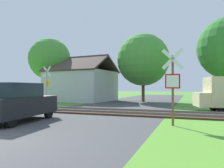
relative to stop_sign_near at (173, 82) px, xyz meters
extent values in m
cube|color=#424244|center=(-4.74, -3.50, -1.78)|extent=(8.35, 80.00, 0.01)
cube|color=#422D1E|center=(-4.74, 3.39, -1.73)|extent=(60.00, 2.60, 0.10)
cube|color=slate|center=(-4.74, 4.11, -1.62)|extent=(60.00, 0.08, 0.12)
cube|color=slate|center=(-4.74, 2.67, -1.62)|extent=(60.00, 0.08, 0.12)
cylinder|color=brown|center=(0.00, 0.03, -0.33)|extent=(0.10, 0.10, 2.90)
cube|color=red|center=(0.00, -0.04, 0.05)|extent=(0.60, 0.03, 0.60)
cube|color=white|center=(0.00, -0.06, 0.05)|extent=(0.49, 0.01, 0.49)
cube|color=white|center=(0.00, -0.04, 0.97)|extent=(0.88, 0.03, 0.88)
cube|color=white|center=(0.00, -0.04, 0.97)|extent=(0.88, 0.03, 0.88)
cylinder|color=#9E9EA5|center=(-10.10, 5.26, -0.24)|extent=(0.09, 0.09, 3.08)
cube|color=white|center=(-10.09, 5.32, 1.05)|extent=(0.86, 0.23, 0.88)
cube|color=white|center=(-10.09, 5.32, 1.05)|extent=(0.86, 0.23, 0.88)
cylinder|color=yellow|center=(-10.09, 5.33, 0.12)|extent=(0.63, 0.18, 0.64)
cube|color=#B7B7BC|center=(-11.19, 13.24, -0.07)|extent=(7.22, 6.54, 3.43)
cube|color=#473833|center=(-11.34, 11.77, 2.45)|extent=(7.30, 3.99, 1.92)
cube|color=#473833|center=(-11.05, 14.71, 2.45)|extent=(7.30, 3.99, 1.92)
cube|color=brown|center=(-9.37, 13.06, 2.50)|extent=(0.55, 0.55, 1.10)
cylinder|color=#513823|center=(-4.20, 14.34, -0.55)|extent=(0.33, 0.33, 2.46)
sphere|color=#478E38|center=(-4.20, 14.34, 2.82)|extent=(5.70, 5.70, 5.70)
cylinder|color=#513823|center=(-15.40, 13.00, -0.21)|extent=(0.44, 0.44, 3.15)
sphere|color=#478E38|center=(-15.40, 13.00, 3.25)|extent=(5.01, 5.01, 5.01)
cube|color=beige|center=(1.34, 5.98, -0.99)|extent=(1.08, 1.91, 0.90)
cube|color=#19232D|center=(1.70, 6.06, -0.16)|extent=(0.39, 1.58, 0.85)
cylinder|color=black|center=(2.17, 6.96, -1.44)|extent=(0.70, 0.32, 0.68)
cylinder|color=black|center=(2.51, 5.44, -1.44)|extent=(0.70, 0.32, 0.68)
cube|color=black|center=(-6.71, -1.30, -1.06)|extent=(1.97, 4.13, 0.84)
cube|color=#19232D|center=(-6.70, -1.50, -0.32)|extent=(1.58, 2.31, 0.64)
cylinder|color=black|center=(-6.13, 0.11, -1.48)|extent=(0.23, 0.61, 0.60)
cylinder|color=black|center=(-7.53, -0.01, -1.48)|extent=(0.23, 0.61, 0.60)
cylinder|color=black|center=(-5.90, -2.60, -1.48)|extent=(0.23, 0.61, 0.60)
camera|label=1|loc=(0.69, -9.27, -0.20)|focal=35.00mm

